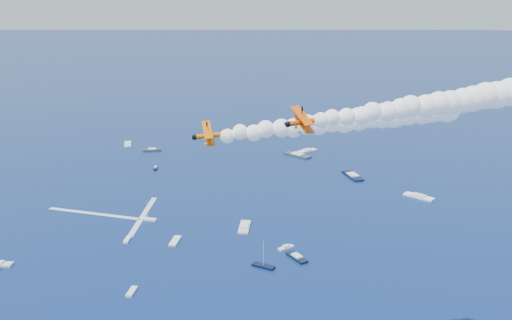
# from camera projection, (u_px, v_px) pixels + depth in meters

# --- Properties ---
(biplane_lead) EXTENTS (10.34, 11.30, 6.97)m
(biplane_lead) POSITION_uv_depth(u_px,v_px,m) (304.00, 122.00, 105.51)
(biplane_lead) COLOR #D94904
(biplane_trail) EXTENTS (9.36, 10.49, 6.53)m
(biplane_trail) POSITION_uv_depth(u_px,v_px,m) (211.00, 135.00, 112.33)
(biplane_trail) COLOR #DC5F04
(smoke_trail_lead) EXTENTS (52.26, 45.71, 9.66)m
(smoke_trail_lead) POSITION_uv_depth(u_px,v_px,m) (431.00, 104.00, 111.22)
(smoke_trail_lead) COLOR white
(smoke_trail_trail) EXTENTS (51.96, 39.41, 9.66)m
(smoke_trail_trail) POSITION_uv_depth(u_px,v_px,m) (339.00, 121.00, 115.44)
(smoke_trail_trail) COLOR white
(spectator_boats) EXTENTS (234.64, 178.22, 0.70)m
(spectator_boats) POSITION_uv_depth(u_px,v_px,m) (277.00, 210.00, 222.70)
(spectator_boats) COLOR white
(spectator_boats) RESTS_ON ground
(boat_wakes) EXTENTS (42.16, 37.72, 0.04)m
(boat_wakes) POSITION_uv_depth(u_px,v_px,m) (118.00, 215.00, 219.27)
(boat_wakes) COLOR white
(boat_wakes) RESTS_ON ground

